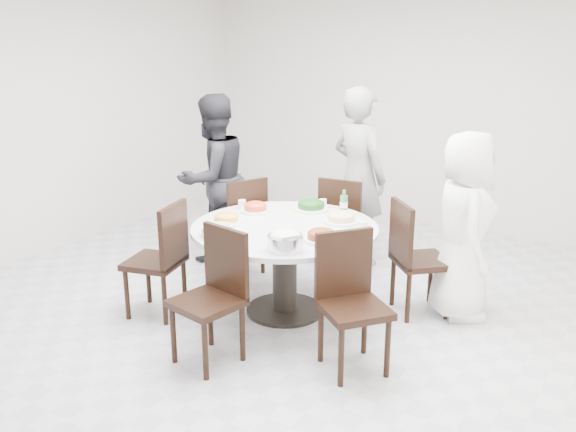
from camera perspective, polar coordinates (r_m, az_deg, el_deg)
The scene contains 23 objects.
floor at distance 5.16m, azimuth 0.34°, elevation -8.88°, with size 6.00×6.00×0.01m, color #BCBBC0.
wall_back at distance 7.41m, azimuth 13.04°, elevation 9.86°, with size 6.00×0.01×2.80m, color silver.
wall_left at distance 6.80m, azimuth -21.79°, elevation 8.53°, with size 0.01×6.00×2.80m, color silver.
dining_table at distance 5.00m, azimuth -0.31°, elevation -5.03°, with size 1.50×1.50×0.75m, color silver.
chair_ne at distance 5.08m, azimuth 12.40°, elevation -3.88°, with size 0.42×0.42×0.95m, color black.
chair_n at distance 5.87m, azimuth 5.47°, elevation -0.75°, with size 0.42×0.42×0.95m, color black.
chair_nw at distance 5.84m, azimuth -4.73°, elevation -0.84°, with size 0.42×0.42×0.95m, color black.
chair_sw at distance 5.06m, azimuth -12.41°, elevation -3.97°, with size 0.42×0.42×0.95m, color black.
chair_s at distance 4.26m, azimuth -7.63°, elevation -7.74°, with size 0.42×0.42×0.95m, color black.
chair_se at distance 4.16m, azimuth 6.25°, elevation -8.35°, with size 0.42×0.42×0.95m, color black.
diner_right at distance 5.04m, azimuth 16.11°, elevation -0.92°, with size 0.74×0.48×1.52m, color white.
diner_middle at distance 6.04m, azimuth 6.62°, elevation 3.68°, with size 0.64×0.42×1.76m, color black.
diner_left at distance 6.15m, azimuth -7.01°, elevation 3.50°, with size 0.81×0.63×1.67m, color black.
dish_greens at distance 5.30m, azimuth 2.17°, elevation 0.92°, with size 0.30×0.30×0.08m, color white.
dish_pale at distance 4.96m, azimuth 4.99°, elevation -0.23°, with size 0.28×0.28×0.08m, color white.
dish_orange at distance 5.25m, azimuth -3.08°, elevation 0.71°, with size 0.25×0.25×0.07m, color white.
dish_redbrown at distance 4.51m, azimuth 3.17°, elevation -1.97°, with size 0.28×0.28×0.07m, color white.
dish_tofu at distance 4.95m, azimuth -5.80°, elevation -0.37°, with size 0.25×0.25×0.07m, color white.
rice_bowl at distance 4.32m, azimuth -0.28°, elevation -2.52°, with size 0.25×0.25×0.11m, color silver.
soup_bowl at distance 4.66m, azimuth -6.61°, elevation -1.40°, with size 0.25×0.25×0.08m, color white.
beverage_bottle at distance 5.14m, azimuth 5.24°, elevation 1.23°, with size 0.06×0.06×0.22m, color #317A47.
tea_cups at distance 5.35m, azimuth 2.84°, elevation 1.11°, with size 0.07×0.07×0.08m, color white.
chopsticks at distance 5.43m, azimuth 3.21°, elevation 0.94°, with size 0.24×0.04×0.01m, color tan, non-canonical shape.
Camera 1 is at (2.48, -3.94, 2.23)m, focal length 38.00 mm.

